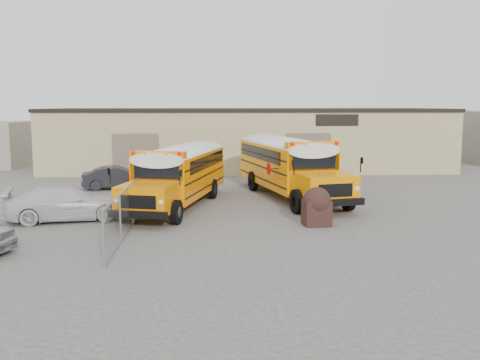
{
  "coord_description": "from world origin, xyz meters",
  "views": [
    {
      "loc": [
        -2.61,
        -22.07,
        4.98
      ],
      "look_at": [
        -1.43,
        1.75,
        1.6
      ],
      "focal_mm": 40.0,
      "sensor_mm": 36.0,
      "label": 1
    }
  ],
  "objects_px": {
    "car_white": "(66,203)",
    "school_bus_left": "(210,158)",
    "school_bus_right": "(253,152)",
    "car_dark": "(118,178)",
    "tarp_bundle": "(317,206)"
  },
  "relations": [
    {
      "from": "car_white",
      "to": "school_bus_left",
      "type": "bearing_deg",
      "value": -46.58
    },
    {
      "from": "school_bus_left",
      "to": "car_white",
      "type": "height_order",
      "value": "school_bus_left"
    },
    {
      "from": "tarp_bundle",
      "to": "car_dark",
      "type": "relative_size",
      "value": 0.39
    },
    {
      "from": "school_bus_left",
      "to": "car_white",
      "type": "relative_size",
      "value": 2.06
    },
    {
      "from": "car_dark",
      "to": "school_bus_right",
      "type": "bearing_deg",
      "value": -76.35
    },
    {
      "from": "school_bus_left",
      "to": "car_dark",
      "type": "relative_size",
      "value": 2.56
    },
    {
      "from": "school_bus_left",
      "to": "school_bus_right",
      "type": "distance_m",
      "value": 4.06
    },
    {
      "from": "school_bus_left",
      "to": "school_bus_right",
      "type": "bearing_deg",
      "value": 45.71
    },
    {
      "from": "school_bus_right",
      "to": "car_dark",
      "type": "height_order",
      "value": "school_bus_right"
    },
    {
      "from": "tarp_bundle",
      "to": "car_white",
      "type": "relative_size",
      "value": 0.32
    },
    {
      "from": "car_white",
      "to": "school_bus_right",
      "type": "bearing_deg",
      "value": -49.47
    },
    {
      "from": "school_bus_right",
      "to": "tarp_bundle",
      "type": "bearing_deg",
      "value": -83.09
    },
    {
      "from": "tarp_bundle",
      "to": "school_bus_left",
      "type": "bearing_deg",
      "value": 112.54
    },
    {
      "from": "car_dark",
      "to": "car_white",
      "type": "bearing_deg",
      "value": 166.09
    },
    {
      "from": "school_bus_right",
      "to": "car_white",
      "type": "relative_size",
      "value": 2.24
    }
  ]
}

